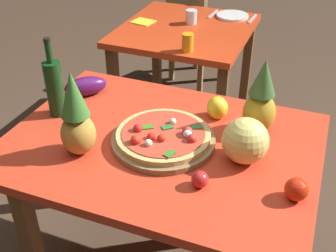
# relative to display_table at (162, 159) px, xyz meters

# --- Properties ---
(display_table) EXTENTS (1.24, 0.90, 0.76)m
(display_table) POSITION_rel_display_table_xyz_m (0.00, 0.00, 0.00)
(display_table) COLOR brown
(display_table) RESTS_ON ground_plane
(background_table) EXTENTS (0.83, 0.89, 0.76)m
(background_table) POSITION_rel_display_table_xyz_m (-0.34, 1.25, -0.03)
(background_table) COLOR brown
(background_table) RESTS_ON ground_plane
(dining_chair) EXTENTS (0.52, 0.52, 0.85)m
(dining_chair) POSITION_rel_display_table_xyz_m (-0.50, 1.93, -0.18)
(dining_chair) COLOR olive
(dining_chair) RESTS_ON ground_plane
(pizza_board) EXTENTS (0.41, 0.41, 0.02)m
(pizza_board) POSITION_rel_display_table_xyz_m (0.01, -0.01, 0.10)
(pizza_board) COLOR olive
(pizza_board) RESTS_ON display_table
(pizza) EXTENTS (0.38, 0.38, 0.06)m
(pizza) POSITION_rel_display_table_xyz_m (0.01, -0.01, 0.13)
(pizza) COLOR tan
(pizza) RESTS_ON pizza_board
(wine_bottle) EXTENTS (0.08, 0.08, 0.35)m
(wine_bottle) POSITION_rel_display_table_xyz_m (-0.50, 0.03, 0.22)
(wine_bottle) COLOR #123716
(wine_bottle) RESTS_ON display_table
(pineapple_left) EXTENTS (0.13, 0.13, 0.32)m
(pineapple_left) POSITION_rel_display_table_xyz_m (0.34, 0.22, 0.23)
(pineapple_left) COLOR #AF9126
(pineapple_left) RESTS_ON display_table
(pineapple_right) EXTENTS (0.13, 0.13, 0.34)m
(pineapple_right) POSITION_rel_display_table_xyz_m (-0.26, -0.18, 0.24)
(pineapple_right) COLOR #B28735
(pineapple_right) RESTS_ON display_table
(melon) EXTENTS (0.17, 0.17, 0.17)m
(melon) POSITION_rel_display_table_xyz_m (0.33, 0.00, 0.18)
(melon) COLOR #DECD67
(melon) RESTS_ON display_table
(bell_pepper) EXTENTS (0.09, 0.09, 0.10)m
(bell_pepper) POSITION_rel_display_table_xyz_m (0.16, 0.26, 0.14)
(bell_pepper) COLOR yellow
(bell_pepper) RESTS_ON display_table
(eggplant) EXTENTS (0.21, 0.20, 0.09)m
(eggplant) POSITION_rel_display_table_xyz_m (-0.48, 0.22, 0.14)
(eggplant) COLOR #481351
(eggplant) RESTS_ON display_table
(tomato_near_board) EXTENTS (0.08, 0.08, 0.08)m
(tomato_near_board) POSITION_rel_display_table_xyz_m (0.54, -0.15, 0.13)
(tomato_near_board) COLOR red
(tomato_near_board) RESTS_ON display_table
(tomato_by_bottle) EXTENTS (0.06, 0.06, 0.06)m
(tomato_by_bottle) POSITION_rel_display_table_xyz_m (0.22, -0.20, 0.12)
(tomato_by_bottle) COLOR red
(tomato_by_bottle) RESTS_ON display_table
(drinking_glass_juice) EXTENTS (0.07, 0.07, 0.11)m
(drinking_glass_juice) POSITION_rel_display_table_xyz_m (-0.20, 0.89, 0.14)
(drinking_glass_juice) COLOR orange
(drinking_glass_juice) RESTS_ON background_table
(drinking_glass_water) EXTENTS (0.07, 0.07, 0.09)m
(drinking_glass_water) POSITION_rel_display_table_xyz_m (-0.33, 1.33, 0.14)
(drinking_glass_water) COLOR silver
(drinking_glass_water) RESTS_ON background_table
(dinner_plate) EXTENTS (0.22, 0.22, 0.02)m
(dinner_plate) POSITION_rel_display_table_xyz_m (-0.10, 1.56, 0.10)
(dinner_plate) COLOR white
(dinner_plate) RESTS_ON background_table
(fork_utensil) EXTENTS (0.03, 0.18, 0.01)m
(fork_utensil) POSITION_rel_display_table_xyz_m (-0.24, 1.56, 0.10)
(fork_utensil) COLOR silver
(fork_utensil) RESTS_ON background_table
(knife_utensil) EXTENTS (0.03, 0.18, 0.01)m
(knife_utensil) POSITION_rel_display_table_xyz_m (0.04, 1.56, 0.10)
(knife_utensil) COLOR silver
(knife_utensil) RESTS_ON background_table
(napkin_folded) EXTENTS (0.16, 0.14, 0.01)m
(napkin_folded) POSITION_rel_display_table_xyz_m (-0.64, 1.24, 0.09)
(napkin_folded) COLOR yellow
(napkin_folded) RESTS_ON background_table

